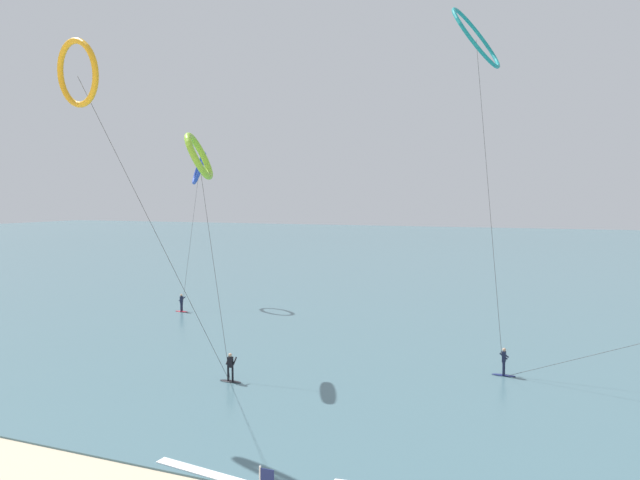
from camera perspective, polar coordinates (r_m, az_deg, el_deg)
name	(u,v)px	position (r m, az deg, el deg)	size (l,w,h in m)	color
sea_water	(475,252)	(119.38, 15.10, -1.15)	(400.00, 200.00, 0.08)	#476B75
surfer_crimson	(182,304)	(56.16, -13.58, -6.19)	(1.40, 0.63, 1.70)	red
surfer_charcoal	(230,369)	(34.80, -8.88, -12.56)	(1.40, 0.60, 1.70)	black
surfer_navy	(504,364)	(37.22, 17.79, -11.60)	(1.40, 0.61, 1.70)	navy
kite_cobalt	(199,168)	(62.01, -11.91, 6.97)	(3.93, 8.51, 15.71)	#2647B7
kite_teal	(476,38)	(41.70, 15.25, 18.75)	(4.49, 7.08, 23.59)	teal
kite_amber	(78,73)	(33.43, -22.92, 14.98)	(7.68, 5.93, 19.06)	orange
kite_lime	(199,156)	(38.71, -11.93, 8.12)	(5.71, 5.46, 15.16)	#8CC62D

